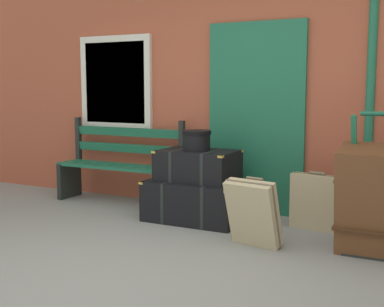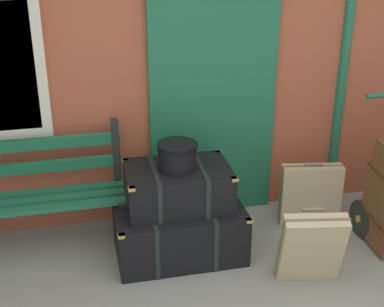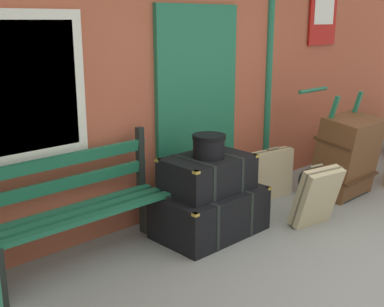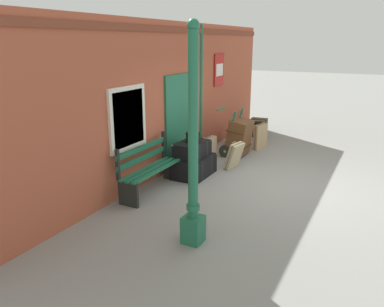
{
  "view_description": "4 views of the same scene",
  "coord_description": "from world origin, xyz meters",
  "px_view_note": "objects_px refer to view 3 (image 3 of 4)",
  "views": [
    {
      "loc": [
        2.1,
        -2.93,
        1.4
      ],
      "look_at": [
        -0.2,
        1.58,
        0.74
      ],
      "focal_mm": 48.11,
      "sensor_mm": 36.0,
      "label": 1
    },
    {
      "loc": [
        -0.98,
        -1.8,
        2.51
      ],
      "look_at": [
        -0.17,
        1.8,
        0.87
      ],
      "focal_mm": 50.42,
      "sensor_mm": 36.0,
      "label": 2
    },
    {
      "loc": [
        -3.39,
        -1.21,
        1.95
      ],
      "look_at": [
        -0.59,
        1.72,
        0.86
      ],
      "focal_mm": 46.5,
      "sensor_mm": 36.0,
      "label": 3
    },
    {
      "loc": [
        -7.24,
        -1.75,
        2.79
      ],
      "look_at": [
        -0.51,
        1.73,
        0.57
      ],
      "focal_mm": 35.91,
      "sensor_mm": 36.0,
      "label": 4
    }
  ],
  "objects_px": {
    "platform_bench": "(78,211)",
    "porters_trolley": "(332,169)",
    "suitcase_brown": "(348,149)",
    "large_brown_trunk": "(347,156)",
    "suitcase_olive": "(272,174)",
    "steamer_trunk_middle": "(208,173)",
    "round_hatbox": "(209,144)",
    "suitcase_cream": "(316,197)",
    "steamer_trunk_base": "(210,212)"
  },
  "relations": [
    {
      "from": "platform_bench",
      "to": "porters_trolley",
      "type": "xyz_separation_m",
      "value": [
        3.06,
        -0.49,
        -0.18
      ]
    },
    {
      "from": "porters_trolley",
      "to": "suitcase_brown",
      "type": "xyz_separation_m",
      "value": [
        0.97,
        0.34,
        0.0
      ]
    },
    {
      "from": "platform_bench",
      "to": "large_brown_trunk",
      "type": "bearing_deg",
      "value": -12.32
    },
    {
      "from": "suitcase_olive",
      "to": "steamer_trunk_middle",
      "type": "bearing_deg",
      "value": -171.48
    },
    {
      "from": "platform_bench",
      "to": "steamer_trunk_middle",
      "type": "relative_size",
      "value": 1.95
    },
    {
      "from": "porters_trolley",
      "to": "large_brown_trunk",
      "type": "distance_m",
      "value": 0.27
    },
    {
      "from": "round_hatbox",
      "to": "suitcase_cream",
      "type": "relative_size",
      "value": 0.49
    },
    {
      "from": "porters_trolley",
      "to": "round_hatbox",
      "type": "bearing_deg",
      "value": 175.01
    },
    {
      "from": "steamer_trunk_base",
      "to": "suitcase_cream",
      "type": "xyz_separation_m",
      "value": [
        0.86,
        -0.59,
        0.09
      ]
    },
    {
      "from": "platform_bench",
      "to": "suitcase_brown",
      "type": "distance_m",
      "value": 4.04
    },
    {
      "from": "steamer_trunk_base",
      "to": "steamer_trunk_middle",
      "type": "xyz_separation_m",
      "value": [
        0.0,
        0.04,
        0.37
      ]
    },
    {
      "from": "steamer_trunk_middle",
      "to": "large_brown_trunk",
      "type": "height_order",
      "value": "large_brown_trunk"
    },
    {
      "from": "large_brown_trunk",
      "to": "suitcase_brown",
      "type": "distance_m",
      "value": 1.12
    },
    {
      "from": "steamer_trunk_middle",
      "to": "suitcase_brown",
      "type": "xyz_separation_m",
      "value": [
        2.84,
        0.16,
        -0.31
      ]
    },
    {
      "from": "round_hatbox",
      "to": "large_brown_trunk",
      "type": "bearing_deg",
      "value": -10.33
    },
    {
      "from": "steamer_trunk_base",
      "to": "suitcase_olive",
      "type": "xyz_separation_m",
      "value": [
        1.22,
        0.22,
        0.06
      ]
    },
    {
      "from": "steamer_trunk_base",
      "to": "porters_trolley",
      "type": "height_order",
      "value": "porters_trolley"
    },
    {
      "from": "platform_bench",
      "to": "suitcase_olive",
      "type": "relative_size",
      "value": 2.74
    },
    {
      "from": "platform_bench",
      "to": "steamer_trunk_middle",
      "type": "height_order",
      "value": "platform_bench"
    },
    {
      "from": "steamer_trunk_base",
      "to": "suitcase_olive",
      "type": "relative_size",
      "value": 1.73
    },
    {
      "from": "round_hatbox",
      "to": "suitcase_cream",
      "type": "distance_m",
      "value": 1.19
    },
    {
      "from": "large_brown_trunk",
      "to": "suitcase_olive",
      "type": "xyz_separation_m",
      "value": [
        -0.66,
        0.54,
        -0.19
      ]
    },
    {
      "from": "steamer_trunk_base",
      "to": "round_hatbox",
      "type": "height_order",
      "value": "round_hatbox"
    },
    {
      "from": "steamer_trunk_base",
      "to": "suitcase_cream",
      "type": "height_order",
      "value": "suitcase_cream"
    },
    {
      "from": "round_hatbox",
      "to": "suitcase_olive",
      "type": "bearing_deg",
      "value": 9.27
    },
    {
      "from": "steamer_trunk_base",
      "to": "suitcase_cream",
      "type": "distance_m",
      "value": 1.05
    },
    {
      "from": "platform_bench",
      "to": "porters_trolley",
      "type": "height_order",
      "value": "porters_trolley"
    },
    {
      "from": "round_hatbox",
      "to": "suitcase_cream",
      "type": "bearing_deg",
      "value": -35.48
    },
    {
      "from": "steamer_trunk_base",
      "to": "suitcase_brown",
      "type": "height_order",
      "value": "suitcase_brown"
    },
    {
      "from": "platform_bench",
      "to": "round_hatbox",
      "type": "relative_size",
      "value": 5.27
    },
    {
      "from": "steamer_trunk_middle",
      "to": "porters_trolley",
      "type": "bearing_deg",
      "value": -5.54
    },
    {
      "from": "platform_bench",
      "to": "suitcase_olive",
      "type": "xyz_separation_m",
      "value": [
        2.41,
        -0.13,
        -0.17
      ]
    },
    {
      "from": "steamer_trunk_base",
      "to": "suitcase_brown",
      "type": "relative_size",
      "value": 1.8
    },
    {
      "from": "suitcase_cream",
      "to": "round_hatbox",
      "type": "bearing_deg",
      "value": 144.52
    },
    {
      "from": "steamer_trunk_middle",
      "to": "round_hatbox",
      "type": "distance_m",
      "value": 0.28
    },
    {
      "from": "steamer_trunk_base",
      "to": "round_hatbox",
      "type": "xyz_separation_m",
      "value": [
        -0.0,
        0.02,
        0.65
      ]
    },
    {
      "from": "round_hatbox",
      "to": "porters_trolley",
      "type": "bearing_deg",
      "value": -4.99
    },
    {
      "from": "large_brown_trunk",
      "to": "suitcase_brown",
      "type": "xyz_separation_m",
      "value": [
        0.97,
        0.52,
        -0.19
      ]
    },
    {
      "from": "round_hatbox",
      "to": "suitcase_cream",
      "type": "xyz_separation_m",
      "value": [
        0.86,
        -0.61,
        -0.56
      ]
    },
    {
      "from": "steamer_trunk_base",
      "to": "large_brown_trunk",
      "type": "xyz_separation_m",
      "value": [
        1.88,
        -0.32,
        0.26
      ]
    },
    {
      "from": "round_hatbox",
      "to": "porters_trolley",
      "type": "relative_size",
      "value": 0.26
    },
    {
      "from": "suitcase_brown",
      "to": "suitcase_cream",
      "type": "bearing_deg",
      "value": -158.29
    },
    {
      "from": "steamer_trunk_base",
      "to": "suitcase_brown",
      "type": "xyz_separation_m",
      "value": [
        2.85,
        0.2,
        0.06
      ]
    },
    {
      "from": "steamer_trunk_base",
      "to": "large_brown_trunk",
      "type": "relative_size",
      "value": 1.08
    },
    {
      "from": "steamer_trunk_base",
      "to": "large_brown_trunk",
      "type": "bearing_deg",
      "value": -9.72
    },
    {
      "from": "round_hatbox",
      "to": "large_brown_trunk",
      "type": "relative_size",
      "value": 0.33
    },
    {
      "from": "porters_trolley",
      "to": "platform_bench",
      "type": "bearing_deg",
      "value": 170.9
    },
    {
      "from": "suitcase_cream",
      "to": "suitcase_brown",
      "type": "bearing_deg",
      "value": 21.71
    },
    {
      "from": "suitcase_cream",
      "to": "suitcase_brown",
      "type": "xyz_separation_m",
      "value": [
        1.99,
        0.79,
        -0.03
      ]
    },
    {
      "from": "platform_bench",
      "to": "suitcase_brown",
      "type": "height_order",
      "value": "platform_bench"
    }
  ]
}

